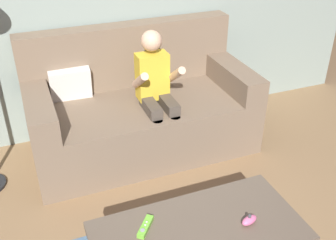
{
  "coord_description": "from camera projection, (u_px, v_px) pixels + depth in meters",
  "views": [
    {
      "loc": [
        -0.71,
        -1.29,
        1.82
      ],
      "look_at": [
        0.05,
        0.63,
        0.6
      ],
      "focal_mm": 43.44,
      "sensor_mm": 36.0,
      "label": 1
    }
  ],
  "objects": [
    {
      "name": "coffee_table",
      "position": [
        199.0,
        235.0,
        1.95
      ],
      "size": [
        1.01,
        0.51,
        0.39
      ],
      "color": "brown",
      "rests_on": "ground"
    },
    {
      "name": "person_seated_on_couch",
      "position": [
        157.0,
        90.0,
        2.85
      ],
      "size": [
        0.31,
        0.39,
        0.95
      ],
      "color": "#4C4238",
      "rests_on": "ground"
    },
    {
      "name": "couch",
      "position": [
        139.0,
        110.0,
        3.1
      ],
      "size": [
        1.64,
        0.8,
        0.9
      ],
      "color": "#75604C",
      "rests_on": "ground"
    },
    {
      "name": "game_remote_lime_near_edge",
      "position": [
        145.0,
        227.0,
        1.94
      ],
      "size": [
        0.12,
        0.13,
        0.03
      ],
      "color": "#72C638",
      "rests_on": "coffee_table"
    },
    {
      "name": "nunchuk_pink",
      "position": [
        249.0,
        220.0,
        1.96
      ],
      "size": [
        0.1,
        0.07,
        0.05
      ],
      "color": "pink",
      "rests_on": "coffee_table"
    }
  ]
}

